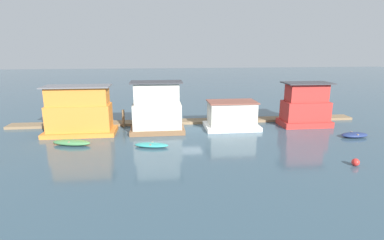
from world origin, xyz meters
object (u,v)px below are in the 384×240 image
Objects in this scene: houseboat_orange at (79,112)px; houseboat_white at (232,116)px; mooring_post_centre at (174,119)px; buoy_red at (356,162)px; houseboat_brown at (157,110)px; dinghy_teal at (152,145)px; dinghy_green at (72,142)px; dinghy_navy at (354,135)px; mooring_post_near_left at (123,118)px; houseboat_red at (305,107)px; mooring_post_near_right at (310,115)px.

houseboat_orange is 1.22× the size of houseboat_white.
mooring_post_centre is 19.63m from buoy_red.
houseboat_brown is 5.56m from dinghy_teal.
dinghy_green is at bearing -89.38° from houseboat_orange.
dinghy_green is 11.91m from mooring_post_centre.
houseboat_white is at bearing 32.19° from dinghy_teal.
houseboat_brown reaches higher than dinghy_teal.
dinghy_navy is (20.99, 0.81, 0.05)m from dinghy_teal.
mooring_post_centre reaches higher than buoy_red.
mooring_post_centre is at bearing 0.00° from mooring_post_near_left.
mooring_post_near_left reaches higher than buoy_red.
houseboat_brown reaches higher than houseboat_red.
houseboat_white reaches higher than buoy_red.
houseboat_white is (16.73, 0.45, -0.91)m from houseboat_orange.
mooring_post_centre is 0.94× the size of mooring_post_near_right.
houseboat_white is 1.55× the size of dinghy_green.
dinghy_green is at bearing -124.18° from mooring_post_near_left.
houseboat_brown reaches higher than mooring_post_centre.
houseboat_red is at bearing 81.61° from buoy_red.
dinghy_green is 28.63m from dinghy_navy.
dinghy_teal is at bearing 158.44° from buoy_red.
buoy_red is at bearing -35.68° from mooring_post_near_left.
mooring_post_near_left is 23.01m from mooring_post_near_right.
dinghy_green is 1.37× the size of dinghy_navy.
houseboat_brown is at bearing -176.87° from houseboat_red.
houseboat_red reaches higher than mooring_post_near_left.
dinghy_navy is (11.94, -4.89, -1.25)m from houseboat_white.
houseboat_brown is at bearing -125.75° from mooring_post_centre.
houseboat_orange reaches higher than dinghy_teal.
mooring_post_near_left is at bearing 164.30° from dinghy_navy.
houseboat_orange is at bearing 145.65° from dinghy_teal.
dinghy_teal is 2.05× the size of mooring_post_near_right.
mooring_post_centre is (10.16, 2.42, -1.63)m from houseboat_orange.
houseboat_orange is 9.55m from dinghy_teal.
mooring_post_near_left is at bearing 180.00° from mooring_post_centre.
houseboat_orange is 16.76m from houseboat_white.
dinghy_teal is (7.63, -1.41, -0.07)m from dinghy_green.
dinghy_green is (-16.69, -4.29, -1.23)m from houseboat_white.
houseboat_orange is 1.29× the size of houseboat_red.
houseboat_white is 2.12× the size of dinghy_navy.
mooring_post_near_right is at bearing 0.00° from mooring_post_near_left.
houseboat_red is at bearing -6.26° from mooring_post_centre.
mooring_post_centre is at bearing 54.25° from houseboat_brown.
buoy_red is at bearing -59.46° from houseboat_white.
houseboat_brown reaches higher than buoy_red.
dinghy_green is at bearing -156.36° from houseboat_brown.
dinghy_navy is at bearing -78.70° from mooring_post_near_right.
houseboat_white is at bearing 157.73° from dinghy_navy.
houseboat_white is 6.89m from mooring_post_centre.
dinghy_teal is 1.17× the size of dinghy_navy.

